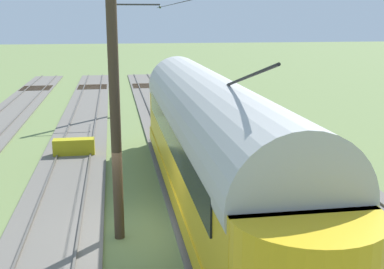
{
  "coord_description": "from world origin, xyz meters",
  "views": [
    {
      "loc": [
        0.56,
        12.81,
        5.99
      ],
      "look_at": [
        -2.1,
        -3.53,
        2.02
      ],
      "focal_mm": 45.32,
      "sensor_mm": 36.0,
      "label": 1
    }
  ],
  "objects": [
    {
      "name": "catenary_pole_foreground",
      "position": [
        0.45,
        -17.37,
        3.79
      ],
      "size": [
        3.16,
        0.28,
        7.22
      ],
      "color": "#423323",
      "rests_on": "ground"
    },
    {
      "name": "switch_stand",
      "position": [
        -8.46,
        -7.84,
        0.7
      ],
      "size": [
        0.5,
        0.3,
        1.24
      ],
      "color": "black",
      "rests_on": "ground"
    },
    {
      "name": "track_streetcar_siding",
      "position": [
        -7.19,
        -0.31,
        0.05
      ],
      "size": [
        2.8,
        80.0,
        0.18
      ],
      "color": "#666059",
      "rests_on": "ground"
    },
    {
      "name": "track_end_bumper",
      "position": [
        2.4,
        -8.58,
        0.4
      ],
      "size": [
        1.8,
        0.6,
        0.8
      ],
      "primitive_type": "cube",
      "color": "#B2A519",
      "rests_on": "ground"
    },
    {
      "name": "track_adjacent_siding",
      "position": [
        -2.4,
        -0.31,
        0.05
      ],
      "size": [
        2.8,
        80.0,
        0.18
      ],
      "color": "#666059",
      "rests_on": "ground"
    },
    {
      "name": "catenary_pole_mid_near",
      "position": [
        0.45,
        0.08,
        3.79
      ],
      "size": [
        3.16,
        0.28,
        7.22
      ],
      "color": "#423323",
      "rests_on": "ground"
    },
    {
      "name": "ground_plane",
      "position": [
        0.0,
        0.0,
        0.0
      ],
      "size": [
        220.0,
        220.0,
        0.0
      ],
      "primitive_type": "plane",
      "color": "olive"
    },
    {
      "name": "overhead_wire_run",
      "position": [
        -2.28,
        -9.35,
        6.68
      ],
      "size": [
        2.96,
        21.46,
        0.18
      ],
      "color": "black",
      "rests_on": "ground"
    },
    {
      "name": "track_third_siding",
      "position": [
        2.4,
        -0.31,
        0.05
      ],
      "size": [
        2.8,
        80.0,
        0.18
      ],
      "color": "#666059",
      "rests_on": "ground"
    },
    {
      "name": "vintage_streetcar",
      "position": [
        -2.4,
        -1.89,
        2.27
      ],
      "size": [
        2.65,
        18.32,
        5.05
      ],
      "color": "gold",
      "rests_on": "ground"
    }
  ]
}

